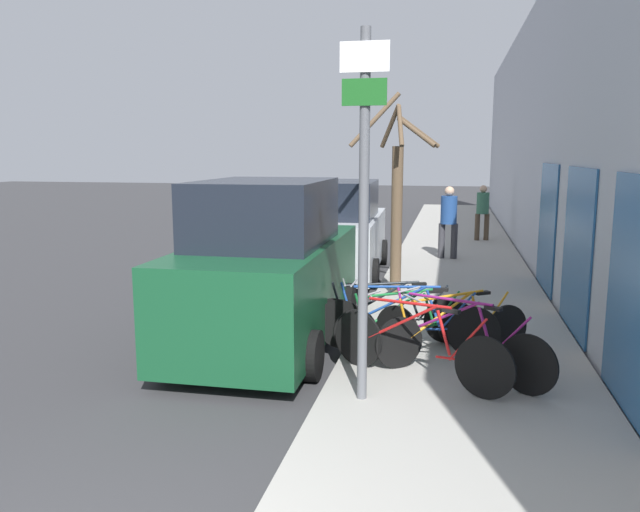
{
  "coord_description": "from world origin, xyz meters",
  "views": [
    {
      "loc": [
        2.38,
        -2.8,
        2.83
      ],
      "look_at": [
        0.66,
        5.36,
        1.44
      ],
      "focal_mm": 35.0,
      "sensor_mm": 36.0,
      "label": 1
    }
  ],
  "objects_px": {
    "street_tree": "(397,200)",
    "parked_car_0": "(268,271)",
    "bicycle_0": "(417,347)",
    "bicycle_3": "(406,324)",
    "bicycle_4": "(408,324)",
    "bicycle_5": "(390,317)",
    "pedestrian_near": "(449,217)",
    "parked_car_1": "(338,232)",
    "bicycle_1": "(457,342)",
    "bicycle_2": "(455,331)",
    "signpost": "(364,206)",
    "pedestrian_far": "(483,209)"
  },
  "relations": [
    {
      "from": "bicycle_1",
      "to": "parked_car_0",
      "type": "bearing_deg",
      "value": 99.27
    },
    {
      "from": "pedestrian_near",
      "to": "pedestrian_far",
      "type": "xyz_separation_m",
      "value": [
        1.0,
        3.6,
        -0.08
      ]
    },
    {
      "from": "bicycle_0",
      "to": "bicycle_3",
      "type": "xyz_separation_m",
      "value": [
        -0.21,
        1.03,
        -0.01
      ]
    },
    {
      "from": "bicycle_5",
      "to": "parked_car_0",
      "type": "bearing_deg",
      "value": 73.72
    },
    {
      "from": "bicycle_1",
      "to": "bicycle_5",
      "type": "xyz_separation_m",
      "value": [
        -0.93,
        1.1,
        -0.02
      ]
    },
    {
      "from": "parked_car_0",
      "to": "pedestrian_near",
      "type": "relative_size",
      "value": 2.53
    },
    {
      "from": "parked_car_0",
      "to": "pedestrian_far",
      "type": "xyz_separation_m",
      "value": [
        3.55,
        11.0,
        0.02
      ]
    },
    {
      "from": "signpost",
      "to": "bicycle_2",
      "type": "bearing_deg",
      "value": 56.7
    },
    {
      "from": "bicycle_0",
      "to": "pedestrian_near",
      "type": "xyz_separation_m",
      "value": [
        0.28,
        8.92,
        0.65
      ]
    },
    {
      "from": "signpost",
      "to": "bicycle_5",
      "type": "relative_size",
      "value": 1.76
    },
    {
      "from": "signpost",
      "to": "parked_car_0",
      "type": "xyz_separation_m",
      "value": [
        -1.71,
        2.18,
        -1.17
      ]
    },
    {
      "from": "parked_car_0",
      "to": "pedestrian_near",
      "type": "height_order",
      "value": "parked_car_0"
    },
    {
      "from": "pedestrian_near",
      "to": "bicycle_3",
      "type": "bearing_deg",
      "value": -89.88
    },
    {
      "from": "bicycle_0",
      "to": "pedestrian_near",
      "type": "distance_m",
      "value": 8.95
    },
    {
      "from": "bicycle_4",
      "to": "bicycle_5",
      "type": "xyz_separation_m",
      "value": [
        -0.27,
        0.23,
        0.02
      ]
    },
    {
      "from": "parked_car_0",
      "to": "parked_car_1",
      "type": "height_order",
      "value": "parked_car_0"
    },
    {
      "from": "signpost",
      "to": "bicycle_2",
      "type": "xyz_separation_m",
      "value": [
        1.0,
        1.52,
        -1.74
      ]
    },
    {
      "from": "signpost",
      "to": "pedestrian_near",
      "type": "relative_size",
      "value": 2.14
    },
    {
      "from": "bicycle_3",
      "to": "pedestrian_near",
      "type": "height_order",
      "value": "pedestrian_near"
    },
    {
      "from": "pedestrian_near",
      "to": "pedestrian_far",
      "type": "bearing_deg",
      "value": 78.16
    },
    {
      "from": "bicycle_3",
      "to": "parked_car_0",
      "type": "bearing_deg",
      "value": 77.81
    },
    {
      "from": "bicycle_5",
      "to": "parked_car_1",
      "type": "xyz_separation_m",
      "value": [
        -1.75,
        5.56,
        0.46
      ]
    },
    {
      "from": "parked_car_1",
      "to": "pedestrian_far",
      "type": "xyz_separation_m",
      "value": [
        3.49,
        5.54,
        0.13
      ]
    },
    {
      "from": "bicycle_0",
      "to": "bicycle_3",
      "type": "relative_size",
      "value": 0.87
    },
    {
      "from": "bicycle_5",
      "to": "street_tree",
      "type": "distance_m",
      "value": 3.55
    },
    {
      "from": "bicycle_5",
      "to": "parked_car_1",
      "type": "relative_size",
      "value": 0.47
    },
    {
      "from": "bicycle_0",
      "to": "bicycle_1",
      "type": "xyz_separation_m",
      "value": [
        0.46,
        0.32,
        -0.0
      ]
    },
    {
      "from": "parked_car_0",
      "to": "street_tree",
      "type": "xyz_separation_m",
      "value": [
        1.6,
        3.15,
        0.84
      ]
    },
    {
      "from": "bicycle_1",
      "to": "bicycle_3",
      "type": "height_order",
      "value": "bicycle_1"
    },
    {
      "from": "parked_car_1",
      "to": "bicycle_3",
      "type": "bearing_deg",
      "value": -73.8
    },
    {
      "from": "bicycle_1",
      "to": "bicycle_4",
      "type": "height_order",
      "value": "bicycle_1"
    },
    {
      "from": "bicycle_1",
      "to": "bicycle_5",
      "type": "relative_size",
      "value": 0.96
    },
    {
      "from": "bicycle_3",
      "to": "parked_car_0",
      "type": "xyz_separation_m",
      "value": [
        -2.06,
        0.5,
        0.55
      ]
    },
    {
      "from": "bicycle_4",
      "to": "bicycle_5",
      "type": "height_order",
      "value": "bicycle_5"
    },
    {
      "from": "bicycle_4",
      "to": "bicycle_5",
      "type": "distance_m",
      "value": 0.36
    },
    {
      "from": "bicycle_3",
      "to": "pedestrian_near",
      "type": "relative_size",
      "value": 1.35
    },
    {
      "from": "bicycle_2",
      "to": "bicycle_0",
      "type": "bearing_deg",
      "value": 119.3
    },
    {
      "from": "bicycle_3",
      "to": "pedestrian_near",
      "type": "xyz_separation_m",
      "value": [
        0.49,
        7.89,
        0.65
      ]
    },
    {
      "from": "parked_car_1",
      "to": "street_tree",
      "type": "relative_size",
      "value": 1.24
    },
    {
      "from": "street_tree",
      "to": "bicycle_5",
      "type": "bearing_deg",
      "value": -86.34
    },
    {
      "from": "bicycle_0",
      "to": "parked_car_1",
      "type": "distance_m",
      "value": 7.34
    },
    {
      "from": "bicycle_1",
      "to": "bicycle_5",
      "type": "height_order",
      "value": "bicycle_1"
    },
    {
      "from": "bicycle_0",
      "to": "bicycle_4",
      "type": "relative_size",
      "value": 1.12
    },
    {
      "from": "parked_car_1",
      "to": "bicycle_0",
      "type": "bearing_deg",
      "value": -74.84
    },
    {
      "from": "signpost",
      "to": "pedestrian_far",
      "type": "relative_size",
      "value": 2.33
    },
    {
      "from": "bicycle_0",
      "to": "street_tree",
      "type": "bearing_deg",
      "value": 35.4
    },
    {
      "from": "bicycle_1",
      "to": "parked_car_0",
      "type": "height_order",
      "value": "parked_car_0"
    },
    {
      "from": "street_tree",
      "to": "parked_car_0",
      "type": "bearing_deg",
      "value": -116.91
    },
    {
      "from": "pedestrian_far",
      "to": "street_tree",
      "type": "height_order",
      "value": "street_tree"
    },
    {
      "from": "bicycle_2",
      "to": "bicycle_3",
      "type": "xyz_separation_m",
      "value": [
        -0.64,
        0.16,
        0.02
      ]
    }
  ]
}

